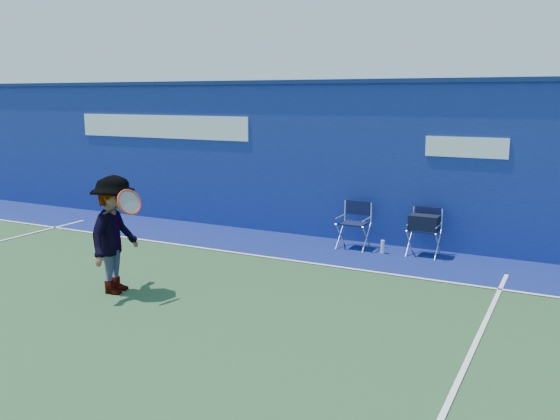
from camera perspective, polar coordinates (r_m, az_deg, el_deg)
The scene contains 8 objects.
ground at distance 8.25m, azimuth -16.13°, elevation -9.19°, with size 80.00×80.00×0.00m, color #264828.
stadium_wall at distance 12.12m, azimuth 0.50°, elevation 5.14°, with size 24.00×0.50×3.08m.
out_of_bounds_strip at distance 11.43m, azimuth -1.97°, elevation -3.10°, with size 24.00×1.80×0.01m, color navy.
court_lines at distance 8.66m, azimuth -13.41°, elevation -7.99°, with size 24.00×12.00×0.01m.
directors_chair_left at distance 11.01m, azimuth 7.09°, elevation -2.30°, with size 0.51×0.46×0.86m.
directors_chair_right at distance 10.70m, azimuth 13.67°, elevation -2.47°, with size 0.50×0.45×0.84m.
water_bottle at distance 10.75m, azimuth 9.85°, elevation -3.52°, with size 0.07×0.07×0.24m, color silver.
tennis_player at distance 8.70m, azimuth -15.59°, elevation -2.30°, with size 0.96×1.20×1.69m.
Camera 1 is at (5.40, -5.58, 2.78)m, focal length 38.00 mm.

